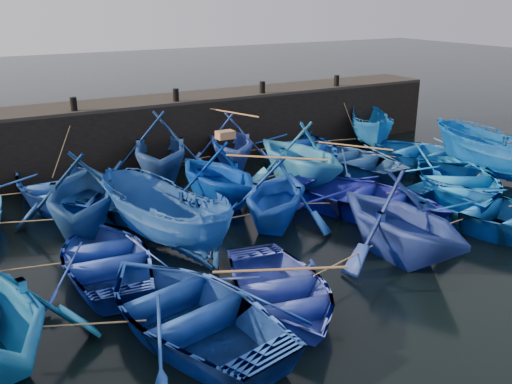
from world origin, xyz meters
TOP-DOWN VIEW (x-y plane):
  - ground at (0.00, 0.00)m, footprint 120.00×120.00m
  - quay_wall at (0.00, 10.50)m, footprint 26.00×2.50m
  - quay_top at (0.00, 10.50)m, footprint 26.00×2.50m
  - bollard_1 at (-4.00, 9.60)m, footprint 0.24×0.24m
  - bollard_2 at (0.00, 9.60)m, footprint 0.24×0.24m
  - bollard_3 at (4.00, 9.60)m, footprint 0.24×0.24m
  - bollard_4 at (8.00, 9.60)m, footprint 0.24×0.24m
  - boat_1 at (-5.25, 7.25)m, footprint 4.45×5.96m
  - boat_2 at (-1.35, 8.09)m, footprint 5.68×6.07m
  - boat_3 at (1.71, 8.25)m, footprint 4.79×5.15m
  - boat_4 at (4.92, 8.14)m, footprint 3.95×5.44m
  - boat_5 at (8.62, 7.65)m, footprint 3.95×4.75m
  - boat_7 at (-5.13, 4.39)m, footprint 5.49×5.90m
  - boat_8 at (-3.49, 4.59)m, footprint 5.01×5.31m
  - boat_9 at (-0.73, 4.43)m, footprint 4.16×4.67m
  - boat_10 at (2.82, 4.90)m, footprint 4.34×4.92m
  - boat_11 at (5.66, 5.23)m, footprint 3.60×4.91m
  - boat_12 at (8.42, 4.13)m, footprint 5.04×6.22m
  - boat_14 at (-5.36, 1.35)m, footprint 3.73×4.91m
  - boat_15 at (-3.58, 2.02)m, footprint 3.25×5.21m
  - boat_16 at (-0.05, 1.93)m, footprint 5.32×5.31m
  - boat_17 at (2.95, 1.36)m, footprint 5.73×6.60m
  - boat_18 at (6.67, 0.97)m, footprint 6.56×7.01m
  - boat_19 at (9.43, 1.47)m, footprint 3.23×5.64m
  - boat_21 at (-4.63, -2.07)m, footprint 4.84×6.00m
  - boat_22 at (-2.46, -2.17)m, footprint 3.87×4.86m
  - boat_23 at (1.61, -1.57)m, footprint 3.90×4.51m
  - boat_24 at (5.35, -1.43)m, footprint 4.82×6.10m
  - wooden_crate at (-0.43, 4.43)m, footprint 0.57×0.39m
  - mooring_ropes at (-0.03, 4.89)m, footprint 18.13×11.71m
  - loose_oars at (1.22, 3.31)m, footprint 10.37×12.50m

SIDE VIEW (x-z plane):
  - ground at x=0.00m, z-range 0.00..0.00m
  - boat_8 at x=-3.49m, z-range 0.00..0.90m
  - boat_22 at x=-2.46m, z-range 0.00..0.90m
  - boat_14 at x=-5.36m, z-range 0.00..0.96m
  - boat_11 at x=5.66m, z-range 0.00..0.99m
  - boat_21 at x=-4.63m, z-range 0.00..1.10m
  - boat_4 at x=4.92m, z-range 0.00..1.11m
  - boat_12 at x=8.42m, z-range 0.00..1.14m
  - boat_24 at x=5.35m, z-range 0.00..1.14m
  - boat_17 at x=2.95m, z-range 0.00..1.15m
  - boat_1 at x=-5.25m, z-range 0.00..1.18m
  - boat_18 at x=6.67m, z-range 0.00..1.18m
  - mooring_ropes at x=-0.03m, z-range -0.19..1.91m
  - boat_5 at x=8.62m, z-range 0.00..1.76m
  - boat_15 at x=-3.58m, z-range 0.00..1.89m
  - boat_19 at x=9.43m, z-range 0.00..2.06m
  - boat_16 at x=-0.05m, z-range 0.00..2.12m
  - boat_3 at x=1.71m, z-range 0.00..2.21m
  - boat_9 at x=-0.73m, z-range 0.00..2.24m
  - boat_23 at x=1.61m, z-range 0.00..2.35m
  - boat_10 at x=2.82m, z-range 0.00..2.43m
  - quay_wall at x=0.00m, z-range 0.00..2.50m
  - boat_7 at x=-5.13m, z-range 0.00..2.53m
  - boat_2 at x=-1.35m, z-range 0.00..2.57m
  - loose_oars at x=1.22m, z-range 0.90..2.27m
  - wooden_crate at x=-0.43m, z-range 2.24..2.49m
  - quay_top at x=0.00m, z-range 2.50..2.62m
  - bollard_1 at x=-4.00m, z-range 2.62..3.12m
  - bollard_2 at x=0.00m, z-range 2.62..3.12m
  - bollard_3 at x=4.00m, z-range 2.62..3.12m
  - bollard_4 at x=8.00m, z-range 2.62..3.12m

